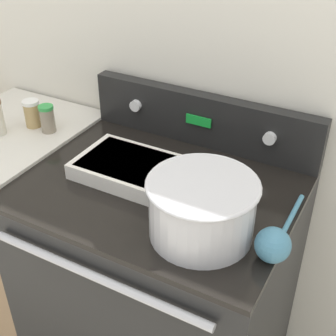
{
  "coord_description": "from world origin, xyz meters",
  "views": [
    {
      "loc": [
        0.57,
        -0.68,
        1.75
      ],
      "look_at": [
        0.02,
        0.34,
        1.0
      ],
      "focal_mm": 50.0,
      "sensor_mm": 36.0,
      "label": 1
    }
  ],
  "objects_px": {
    "mixing_bowl": "(202,206)",
    "spice_jar_white_cap": "(32,113)",
    "spice_jar_green_cap": "(47,119)",
    "casserole_dish": "(126,166)",
    "ladle": "(274,243)"
  },
  "relations": [
    {
      "from": "ladle",
      "to": "spice_jar_green_cap",
      "type": "xyz_separation_m",
      "value": [
        -0.89,
        0.22,
        0.02
      ]
    },
    {
      "from": "ladle",
      "to": "spice_jar_white_cap",
      "type": "xyz_separation_m",
      "value": [
        -0.97,
        0.22,
        0.02
      ]
    },
    {
      "from": "spice_jar_green_cap",
      "to": "spice_jar_white_cap",
      "type": "bearing_deg",
      "value": 175.76
    },
    {
      "from": "mixing_bowl",
      "to": "spice_jar_white_cap",
      "type": "xyz_separation_m",
      "value": [
        -0.78,
        0.23,
        -0.03
      ]
    },
    {
      "from": "mixing_bowl",
      "to": "casserole_dish",
      "type": "relative_size",
      "value": 0.97
    },
    {
      "from": "mixing_bowl",
      "to": "casserole_dish",
      "type": "distance_m",
      "value": 0.36
    },
    {
      "from": "casserole_dish",
      "to": "spice_jar_green_cap",
      "type": "distance_m",
      "value": 0.39
    },
    {
      "from": "casserole_dish",
      "to": "spice_jar_white_cap",
      "type": "xyz_separation_m",
      "value": [
        -0.45,
        0.09,
        0.03
      ]
    },
    {
      "from": "ladle",
      "to": "spice_jar_white_cap",
      "type": "relative_size",
      "value": 3.26
    },
    {
      "from": "spice_jar_white_cap",
      "to": "ladle",
      "type": "bearing_deg",
      "value": -13.04
    },
    {
      "from": "spice_jar_green_cap",
      "to": "spice_jar_white_cap",
      "type": "distance_m",
      "value": 0.08
    },
    {
      "from": "casserole_dish",
      "to": "ladle",
      "type": "relative_size",
      "value": 0.91
    },
    {
      "from": "ladle",
      "to": "mixing_bowl",
      "type": "bearing_deg",
      "value": -177.8
    },
    {
      "from": "ladle",
      "to": "spice_jar_white_cap",
      "type": "height_order",
      "value": "spice_jar_white_cap"
    },
    {
      "from": "casserole_dish",
      "to": "ladle",
      "type": "bearing_deg",
      "value": -14.82
    }
  ]
}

